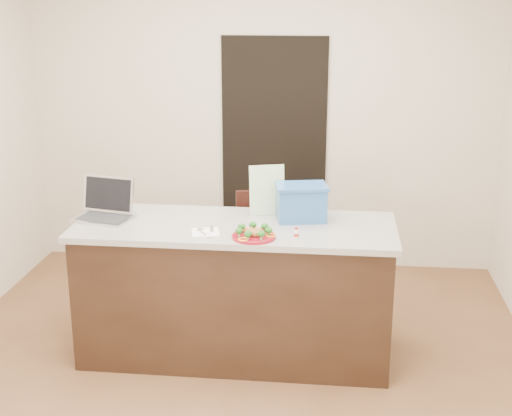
# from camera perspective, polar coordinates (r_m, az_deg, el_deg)

# --- Properties ---
(ground) EXTENTS (4.00, 4.00, 0.00)m
(ground) POSITION_cam_1_polar(r_m,az_deg,el_deg) (4.72, -2.06, -12.94)
(ground) COLOR brown
(ground) RESTS_ON ground
(room_shell) EXTENTS (4.00, 4.00, 4.00)m
(room_shell) POSITION_cam_1_polar(r_m,az_deg,el_deg) (4.16, -2.29, 6.80)
(room_shell) COLOR white
(room_shell) RESTS_ON ground
(doorway) EXTENTS (0.90, 0.02, 2.00)m
(doorway) POSITION_cam_1_polar(r_m,az_deg,el_deg) (6.20, 1.44, 4.36)
(doorway) COLOR black
(doorway) RESTS_ON ground
(island) EXTENTS (2.06, 0.76, 0.92)m
(island) POSITION_cam_1_polar(r_m,az_deg,el_deg) (4.73, -1.67, -6.58)
(island) COLOR black
(island) RESTS_ON ground
(plate) EXTENTS (0.27, 0.27, 0.02)m
(plate) POSITION_cam_1_polar(r_m,az_deg,el_deg) (4.32, -0.18, -2.26)
(plate) COLOR maroon
(plate) RESTS_ON island
(meatballs) EXTENTS (0.11, 0.11, 0.04)m
(meatballs) POSITION_cam_1_polar(r_m,az_deg,el_deg) (4.31, -0.13, -1.94)
(meatballs) COLOR #935F2A
(meatballs) RESTS_ON plate
(broccoli) EXTENTS (0.22, 0.23, 0.04)m
(broccoli) POSITION_cam_1_polar(r_m,az_deg,el_deg) (4.30, -0.18, -1.73)
(broccoli) COLOR #164913
(broccoli) RESTS_ON plate
(pepper_rings) EXTENTS (0.22, 0.24, 0.01)m
(pepper_rings) POSITION_cam_1_polar(r_m,az_deg,el_deg) (4.31, -0.18, -2.15)
(pepper_rings) COLOR #F7A41A
(pepper_rings) RESTS_ON plate
(napkin) EXTENTS (0.20, 0.20, 0.01)m
(napkin) POSITION_cam_1_polar(r_m,az_deg,el_deg) (4.42, -4.06, -1.95)
(napkin) COLOR white
(napkin) RESTS_ON island
(fork) EXTENTS (0.08, 0.14, 0.00)m
(fork) POSITION_cam_1_polar(r_m,az_deg,el_deg) (4.43, -4.30, -1.83)
(fork) COLOR #B8B8BD
(fork) RESTS_ON napkin
(knife) EXTENTS (0.04, 0.22, 0.01)m
(knife) POSITION_cam_1_polar(r_m,az_deg,el_deg) (4.39, -3.72, -1.95)
(knife) COLOR white
(knife) RESTS_ON napkin
(yogurt_bottle) EXTENTS (0.03, 0.03, 0.07)m
(yogurt_bottle) POSITION_cam_1_polar(r_m,az_deg,el_deg) (4.31, 3.24, -2.08)
(yogurt_bottle) COLOR beige
(yogurt_bottle) RESTS_ON island
(laptop) EXTENTS (0.41, 0.36, 0.26)m
(laptop) POSITION_cam_1_polar(r_m,az_deg,el_deg) (4.80, -11.93, 0.11)
(laptop) COLOR #B2B1B6
(laptop) RESTS_ON island
(leaflet) EXTENTS (0.24, 0.11, 0.33)m
(leaflet) POSITION_cam_1_polar(r_m,az_deg,el_deg) (4.72, 0.89, 1.44)
(leaflet) COLOR white
(leaflet) RESTS_ON island
(blue_box) EXTENTS (0.37, 0.30, 0.24)m
(blue_box) POSITION_cam_1_polar(r_m,az_deg,el_deg) (4.63, 3.63, 0.47)
(blue_box) COLOR #2A5899
(blue_box) RESTS_ON island
(chair) EXTENTS (0.48, 0.48, 0.90)m
(chair) POSITION_cam_1_polar(r_m,az_deg,el_deg) (5.45, 0.36, -2.77)
(chair) COLOR #371610
(chair) RESTS_ON ground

